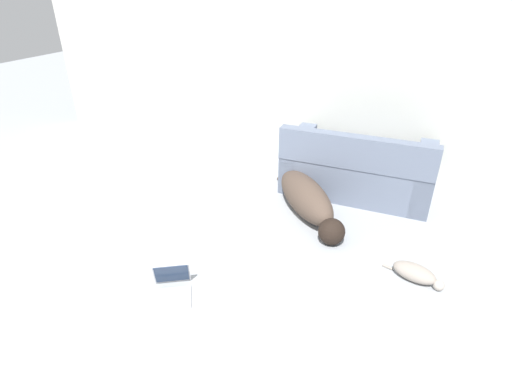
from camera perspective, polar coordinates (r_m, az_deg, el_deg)
name	(u,v)px	position (r m, az deg, el deg)	size (l,w,h in m)	color
ground_plane	(108,333)	(3.24, -20.41, -18.34)	(20.00, 20.00, 0.00)	#999EA3
wall_back	(284,55)	(5.40, 4.01, 18.97)	(7.65, 0.06, 2.77)	beige
couch	(357,169)	(4.82, 14.23, 3.15)	(1.67, 0.94, 0.81)	slate
dog	(308,199)	(4.27, 7.42, -1.07)	(1.14, 1.26, 0.38)	#4C3D33
cat	(416,273)	(3.68, 21.88, -10.73)	(0.52, 0.28, 0.14)	gray
laptop_open	(172,283)	(3.38, -11.89, -12.67)	(0.43, 0.44, 0.25)	#B7B7BC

